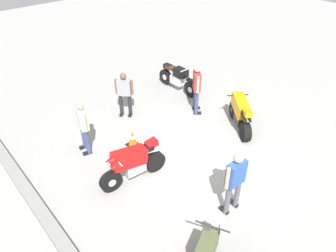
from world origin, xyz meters
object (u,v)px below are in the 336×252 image
at_px(motorcycle_orange_sportbike, 240,112).
at_px(person_in_white_shirt, 83,124).
at_px(motorcycle_black_cruiser, 178,78).
at_px(person_in_gray_shirt, 124,92).
at_px(person_in_blue_shirt, 235,179).
at_px(traffic_cone, 133,139).
at_px(person_in_red_shirt, 197,86).
at_px(motorcycle_red_sportbike, 132,163).

bearing_deg(motorcycle_orange_sportbike, person_in_white_shirt, 98.49).
height_order(motorcycle_black_cruiser, person_in_gray_shirt, person_in_gray_shirt).
distance_m(motorcycle_orange_sportbike, person_in_blue_shirt, 3.63).
height_order(person_in_blue_shirt, traffic_cone, person_in_blue_shirt).
relative_size(person_in_white_shirt, traffic_cone, 3.19).
height_order(motorcycle_orange_sportbike, person_in_white_shirt, person_in_white_shirt).
relative_size(motorcycle_black_cruiser, person_in_blue_shirt, 1.19).
xyz_separation_m(motorcycle_black_cruiser, person_in_white_shirt, (-1.10, 4.65, 0.45)).
bearing_deg(motorcycle_black_cruiser, person_in_red_shirt, -22.28).
distance_m(motorcycle_red_sportbike, person_in_red_shirt, 3.99).
height_order(motorcycle_black_cruiser, motorcycle_orange_sportbike, motorcycle_orange_sportbike).
distance_m(motorcycle_red_sportbike, motorcycle_orange_sportbike, 4.10).
xyz_separation_m(motorcycle_orange_sportbike, person_in_red_shirt, (1.65, 0.39, 0.44)).
relative_size(motorcycle_orange_sportbike, person_in_blue_shirt, 0.97).
distance_m(person_in_white_shirt, person_in_gray_shirt, 2.25).
height_order(motorcycle_orange_sportbike, person_in_blue_shirt, person_in_blue_shirt).
bearing_deg(person_in_gray_shirt, person_in_red_shirt, 101.08).
bearing_deg(person_in_red_shirt, motorcycle_black_cruiser, 107.02).
height_order(motorcycle_red_sportbike, person_in_gray_shirt, person_in_gray_shirt).
bearing_deg(motorcycle_black_cruiser, motorcycle_red_sportbike, -56.80).
height_order(motorcycle_black_cruiser, person_in_white_shirt, person_in_white_shirt).
xyz_separation_m(motorcycle_black_cruiser, traffic_cone, (-1.79, 3.44, -0.26)).
height_order(motorcycle_orange_sportbike, person_in_gray_shirt, person_in_gray_shirt).
relative_size(motorcycle_red_sportbike, person_in_blue_shirt, 1.11).
height_order(motorcycle_black_cruiser, person_in_red_shirt, person_in_red_shirt).
bearing_deg(traffic_cone, motorcycle_red_sportbike, 145.21).
relative_size(person_in_red_shirt, traffic_cone, 3.37).
bearing_deg(motorcycle_black_cruiser, person_in_white_shirt, -78.62).
relative_size(motorcycle_black_cruiser, traffic_cone, 3.95).
xyz_separation_m(motorcycle_black_cruiser, person_in_gray_shirt, (-0.18, 2.60, 0.38)).
bearing_deg(person_in_gray_shirt, motorcycle_orange_sportbike, 84.55).
bearing_deg(motorcycle_black_cruiser, person_in_gray_shirt, -87.99).
distance_m(person_in_white_shirt, traffic_cone, 1.56).
distance_m(motorcycle_black_cruiser, traffic_cone, 3.89).
bearing_deg(person_in_white_shirt, person_in_blue_shirt, 119.26).
xyz_separation_m(person_in_red_shirt, traffic_cone, (-0.17, 2.84, -0.78)).
bearing_deg(motorcycle_black_cruiser, motorcycle_orange_sportbike, -5.69).
xyz_separation_m(motorcycle_red_sportbike, person_in_white_shirt, (1.93, 0.34, 0.37)).
height_order(motorcycle_orange_sportbike, traffic_cone, motorcycle_orange_sportbike).
relative_size(person_in_red_shirt, person_in_blue_shirt, 1.01).
xyz_separation_m(motorcycle_red_sportbike, motorcycle_orange_sportbike, (-0.24, -4.09, 0.00)).
xyz_separation_m(person_in_white_shirt, person_in_gray_shirt, (0.92, -2.05, -0.07)).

